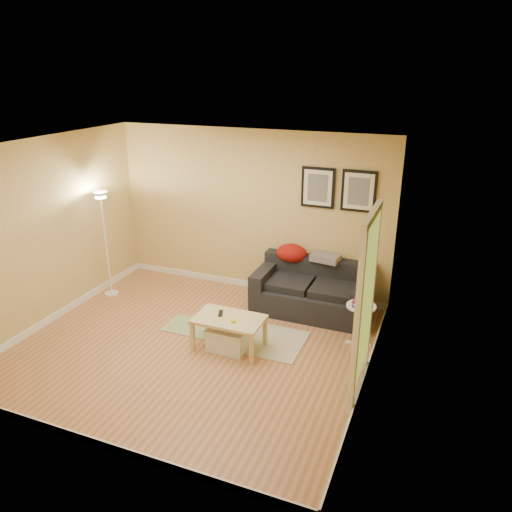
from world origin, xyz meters
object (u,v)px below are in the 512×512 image
sofa (312,289)px  side_table (360,325)px  book_stack (360,302)px  coffee_table (229,333)px  floor_lamp (106,248)px  storage_bin (228,338)px

sofa → side_table: size_ratio=2.90×
book_stack → coffee_table: bearing=-136.3°
coffee_table → side_table: 1.71m
side_table → floor_lamp: floor_lamp is taller
sofa → book_stack: 1.10m
sofa → storage_bin: (-0.72, -1.43, -0.22)m
sofa → coffee_table: (-0.71, -1.40, -0.15)m
sofa → side_table: (0.84, -0.70, -0.08)m
side_table → storage_bin: bearing=-154.8°
book_stack → side_table: bearing=-13.4°
storage_bin → side_table: 1.73m
side_table → coffee_table: bearing=-155.7°
sofa → storage_bin: bearing=-116.7°
sofa → coffee_table: size_ratio=1.91×
coffee_table → book_stack: (1.54, 0.71, 0.40)m
sofa → floor_lamp: size_ratio=1.00×
storage_bin → side_table: bearing=25.2°
floor_lamp → book_stack: bearing=-0.8°
storage_bin → floor_lamp: 2.67m
storage_bin → sofa: bearing=63.3°
storage_bin → floor_lamp: bearing=161.9°
storage_bin → floor_lamp: (-2.46, 0.80, 0.65)m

